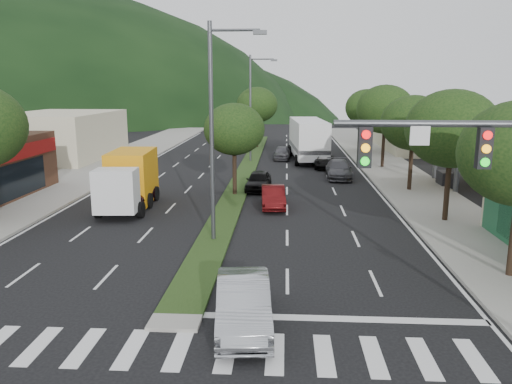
# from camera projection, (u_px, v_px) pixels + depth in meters

# --- Properties ---
(ground) EXTENTS (160.00, 160.00, 0.00)m
(ground) POSITION_uv_depth(u_px,v_px,m) (178.00, 317.00, 15.93)
(ground) COLOR black
(ground) RESTS_ON ground
(sidewalk_right) EXTENTS (5.00, 90.00, 0.15)m
(sidewalk_right) POSITION_uv_depth(u_px,v_px,m) (400.00, 177.00, 39.58)
(sidewalk_right) COLOR gray
(sidewalk_right) RESTS_ON ground
(sidewalk_left) EXTENTS (6.00, 90.00, 0.15)m
(sidewalk_left) POSITION_uv_depth(u_px,v_px,m) (86.00, 174.00, 41.07)
(sidewalk_left) COLOR gray
(sidewalk_left) RESTS_ON ground
(median) EXTENTS (1.60, 56.00, 0.12)m
(median) POSITION_uv_depth(u_px,v_px,m) (246.00, 170.00, 43.24)
(median) COLOR #1E3613
(median) RESTS_ON ground
(crosswalk) EXTENTS (19.00, 2.20, 0.01)m
(crosswalk) POSITION_uv_depth(u_px,v_px,m) (163.00, 350.00, 13.98)
(crosswalk) COLOR silver
(crosswalk) RESTS_ON ground
(traffic_signal) EXTENTS (6.12, 0.40, 7.00)m
(traffic_signal) POSITION_uv_depth(u_px,v_px,m) (503.00, 188.00, 12.92)
(traffic_signal) COLOR #47494C
(traffic_signal) RESTS_ON ground
(gas_canopy) EXTENTS (12.20, 8.20, 5.25)m
(gas_canopy) POSITION_uv_depth(u_px,v_px,m) (507.00, 123.00, 35.32)
(gas_canopy) COLOR silver
(gas_canopy) RESTS_ON ground
(bldg_left_far) EXTENTS (9.00, 14.00, 4.60)m
(bldg_left_far) POSITION_uv_depth(u_px,v_px,m) (61.00, 136.00, 49.73)
(bldg_left_far) COLOR beige
(bldg_left_far) RESTS_ON ground
(bldg_right_far) EXTENTS (10.00, 16.00, 5.20)m
(bldg_right_far) POSITION_uv_depth(u_px,v_px,m) (426.00, 126.00, 57.19)
(bldg_right_far) COLOR beige
(bldg_right_far) RESTS_ON ground
(tree_r_b) EXTENTS (4.80, 4.80, 6.94)m
(tree_r_b) POSITION_uv_depth(u_px,v_px,m) (452.00, 129.00, 25.88)
(tree_r_b) COLOR black
(tree_r_b) RESTS_ON sidewalk_right
(tree_r_c) EXTENTS (4.40, 4.40, 6.48)m
(tree_r_c) POSITION_uv_depth(u_px,v_px,m) (413.00, 123.00, 33.75)
(tree_r_c) COLOR black
(tree_r_c) RESTS_ON sidewalk_right
(tree_r_d) EXTENTS (5.00, 5.00, 7.17)m
(tree_r_d) POSITION_uv_depth(u_px,v_px,m) (385.00, 109.00, 43.42)
(tree_r_d) COLOR black
(tree_r_d) RESTS_ON sidewalk_right
(tree_r_e) EXTENTS (4.60, 4.60, 6.71)m
(tree_r_e) POSITION_uv_depth(u_px,v_px,m) (367.00, 108.00, 53.24)
(tree_r_e) COLOR black
(tree_r_e) RESTS_ON sidewalk_right
(tree_med_near) EXTENTS (4.00, 4.00, 6.02)m
(tree_med_near) POSITION_uv_depth(u_px,v_px,m) (234.00, 129.00, 32.56)
(tree_med_near) COLOR black
(tree_med_near) RESTS_ON median
(tree_med_far) EXTENTS (4.80, 4.80, 6.94)m
(tree_med_far) POSITION_uv_depth(u_px,v_px,m) (257.00, 105.00, 57.81)
(tree_med_far) COLOR black
(tree_med_far) RESTS_ON median
(streetlight_near) EXTENTS (2.60, 0.25, 10.00)m
(streetlight_near) POSITION_uv_depth(u_px,v_px,m) (216.00, 123.00, 22.55)
(streetlight_near) COLOR #47494C
(streetlight_near) RESTS_ON ground
(streetlight_mid) EXTENTS (2.60, 0.25, 10.00)m
(streetlight_mid) POSITION_uv_depth(u_px,v_px,m) (253.00, 103.00, 46.95)
(streetlight_mid) COLOR #47494C
(streetlight_mid) RESTS_ON ground
(sedan_silver) EXTENTS (2.04, 4.72, 1.51)m
(sedan_silver) POSITION_uv_depth(u_px,v_px,m) (243.00, 303.00, 15.20)
(sedan_silver) COLOR #AAADB2
(sedan_silver) RESTS_ON ground
(suv_maroon) EXTENTS (2.45, 4.98, 1.36)m
(suv_maroon) POSITION_uv_depth(u_px,v_px,m) (132.00, 196.00, 30.31)
(suv_maroon) COLOR black
(suv_maroon) RESTS_ON ground
(car_queue_a) EXTENTS (1.87, 4.08, 1.35)m
(car_queue_a) POSITION_uv_depth(u_px,v_px,m) (259.00, 181.00, 35.07)
(car_queue_a) COLOR black
(car_queue_a) RESTS_ON ground
(car_queue_b) EXTENTS (2.09, 4.88, 1.40)m
(car_queue_b) POSITION_uv_depth(u_px,v_px,m) (339.00, 169.00, 39.59)
(car_queue_b) COLOR #454549
(car_queue_b) RESTS_ON ground
(car_queue_c) EXTENTS (1.62, 4.03, 1.30)m
(car_queue_c) POSITION_uv_depth(u_px,v_px,m) (273.00, 197.00, 30.13)
(car_queue_c) COLOR #540E0F
(car_queue_c) RESTS_ON ground
(car_queue_d) EXTENTS (2.08, 4.43, 1.23)m
(car_queue_d) POSITION_uv_depth(u_px,v_px,m) (325.00, 161.00, 44.53)
(car_queue_d) COLOR black
(car_queue_d) RESTS_ON ground
(car_queue_e) EXTENTS (1.74, 3.96, 1.33)m
(car_queue_e) POSITION_uv_depth(u_px,v_px,m) (282.00, 153.00, 49.62)
(car_queue_e) COLOR #56565B
(car_queue_e) RESTS_ON ground
(car_queue_f) EXTENTS (2.26, 4.76, 1.34)m
(car_queue_f) POSITION_uv_depth(u_px,v_px,m) (309.00, 146.00, 55.11)
(car_queue_f) COLOR black
(car_queue_f) RESTS_ON ground
(box_truck) EXTENTS (3.00, 6.90, 3.33)m
(box_truck) POSITION_uv_depth(u_px,v_px,m) (129.00, 181.00, 30.00)
(box_truck) COLOR silver
(box_truck) RESTS_ON ground
(motorhome) EXTENTS (3.91, 10.45, 3.93)m
(motorhome) POSITION_uv_depth(u_px,v_px,m) (308.00, 139.00, 48.97)
(motorhome) COLOR white
(motorhome) RESTS_ON ground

